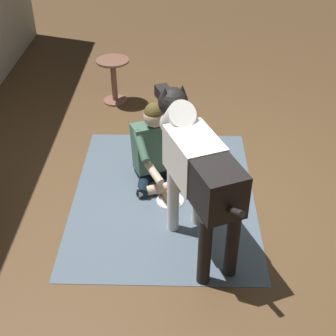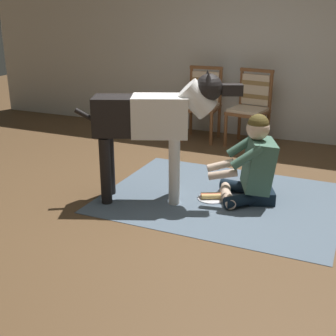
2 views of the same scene
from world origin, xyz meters
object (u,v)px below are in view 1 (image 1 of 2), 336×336
object	(u,v)px
person_sitting_on_floor	(156,150)
round_side_table	(114,77)
hot_dog_on_plate	(170,199)
large_dog	(197,165)

from	to	relation	value
person_sitting_on_floor	round_side_table	bearing A→B (deg)	20.11
hot_dog_on_plate	round_side_table	xyz separation A→B (m)	(1.98, 0.74, 0.31)
large_dog	round_side_table	size ratio (longest dim) A/B	2.50
person_sitting_on_floor	large_dog	distance (m)	1.01
person_sitting_on_floor	hot_dog_on_plate	xyz separation A→B (m)	(-0.35, -0.14, -0.32)
large_dog	round_side_table	world-z (taller)	large_dog
person_sitting_on_floor	large_dog	bearing A→B (deg)	-157.62
hot_dog_on_plate	large_dog	bearing A→B (deg)	-157.62
large_dog	round_side_table	bearing A→B (deg)	20.90
person_sitting_on_floor	round_side_table	size ratio (longest dim) A/B	1.47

